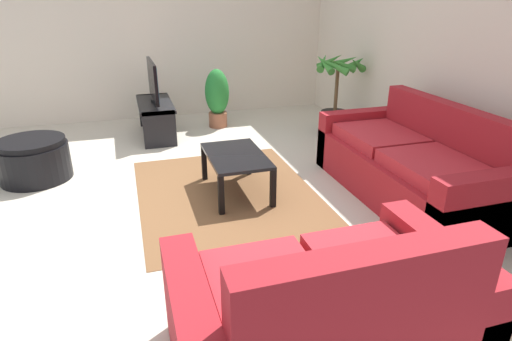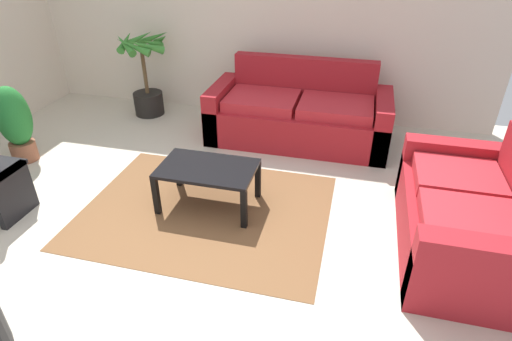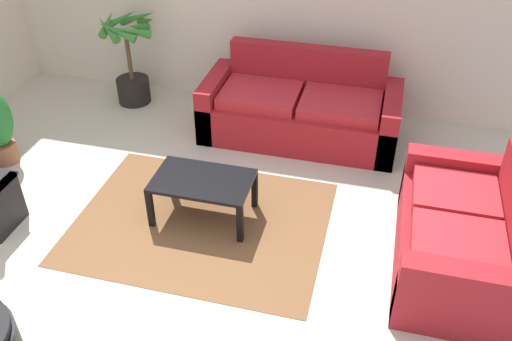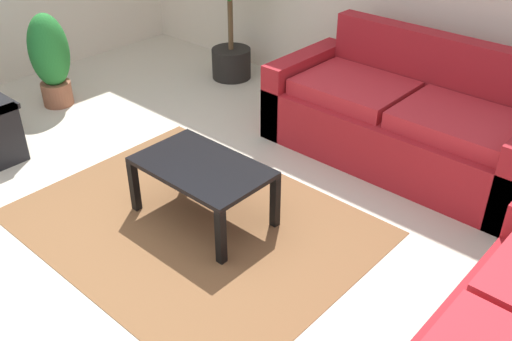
{
  "view_description": "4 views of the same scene",
  "coord_description": "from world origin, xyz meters",
  "views": [
    {
      "loc": [
        3.84,
        -0.22,
        1.84
      ],
      "look_at": [
        0.63,
        0.77,
        0.43
      ],
      "focal_mm": 29.84,
      "sensor_mm": 36.0,
      "label": 1
    },
    {
      "loc": [
        1.33,
        -2.26,
        2.26
      ],
      "look_at": [
        0.65,
        0.38,
        0.64
      ],
      "focal_mm": 29.31,
      "sensor_mm": 36.0,
      "label": 2
    },
    {
      "loc": [
        1.52,
        -2.84,
        3.2
      ],
      "look_at": [
        0.59,
        0.74,
        0.56
      ],
      "focal_mm": 38.5,
      "sensor_mm": 36.0,
      "label": 3
    },
    {
      "loc": [
        2.42,
        -1.33,
        2.26
      ],
      "look_at": [
        0.61,
        0.69,
        0.58
      ],
      "focal_mm": 40.16,
      "sensor_mm": 36.0,
      "label": 4
    }
  ],
  "objects": [
    {
      "name": "ground_plane",
      "position": [
        0.0,
        0.0,
        0.0
      ],
      "size": [
        6.6,
        6.6,
        0.0
      ],
      "primitive_type": "plane",
      "color": "beige"
    },
    {
      "name": "coffee_table",
      "position": [
        0.12,
        0.72,
        0.34
      ],
      "size": [
        0.86,
        0.54,
        0.4
      ],
      "color": "black",
      "rests_on": "ground"
    },
    {
      "name": "couch_main",
      "position": [
        0.69,
        2.28,
        0.3
      ],
      "size": [
        2.07,
        0.9,
        0.9
      ],
      "color": "maroon",
      "rests_on": "ground"
    },
    {
      "name": "potted_palm",
      "position": [
        -1.39,
        2.55,
        0.51
      ],
      "size": [
        0.73,
        0.76,
        1.11
      ],
      "color": "black",
      "rests_on": "ground"
    },
    {
      "name": "potted_plant_small",
      "position": [
        -2.14,
        1.03,
        0.45
      ],
      "size": [
        0.35,
        0.35,
        0.84
      ],
      "color": "brown",
      "rests_on": "ground"
    },
    {
      "name": "area_rug",
      "position": [
        0.12,
        0.62,
        0.0
      ],
      "size": [
        2.2,
        1.7,
        0.01
      ],
      "primitive_type": "cube",
      "color": "brown",
      "rests_on": "ground"
    }
  ]
}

